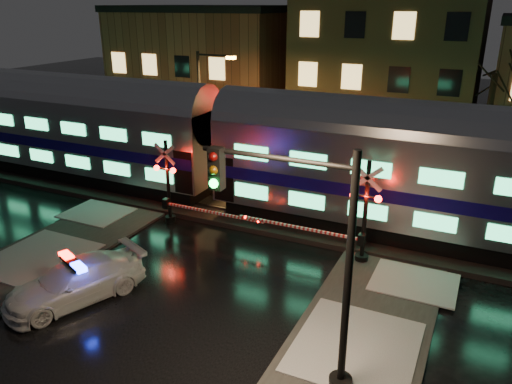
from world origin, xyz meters
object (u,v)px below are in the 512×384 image
crossing_signal_right (355,221)px  traffic_light (308,264)px  police_car (75,281)px  crossing_signal_left (174,191)px  streetlight (204,106)px

crossing_signal_right → traffic_light: (0.53, -7.04, 1.78)m
police_car → traffic_light: traffic_light is taller
police_car → crossing_signal_left: bearing=117.2°
crossing_signal_right → traffic_light: bearing=-85.7°
police_car → traffic_light: bearing=21.5°
police_car → crossing_signal_left: 6.84m
crossing_signal_right → streetlight: (-10.74, 6.69, 2.40)m
crossing_signal_left → traffic_light: size_ratio=0.84×
traffic_light → streetlight: (-11.27, 13.74, 0.62)m
police_car → traffic_light: (8.48, -0.28, 2.83)m
traffic_light → crossing_signal_right: bearing=83.3°
streetlight → traffic_light: bearing=-50.6°
police_car → streetlight: size_ratio=0.72×
police_car → crossing_signal_right: bearing=63.7°
police_car → traffic_light: 8.95m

